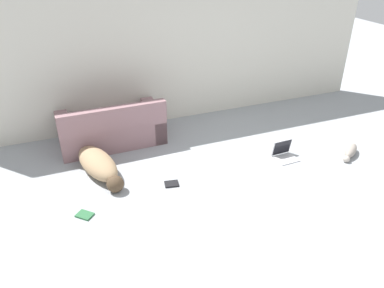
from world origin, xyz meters
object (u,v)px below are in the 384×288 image
cat (350,151)px  book_green (85,215)px  couch (112,129)px  laptop_open (284,152)px  book_black (172,184)px  dog (99,165)px

cat → book_green: cat is taller
couch → laptop_open: (2.35, -1.41, -0.16)m
couch → book_black: (0.52, -1.47, -0.24)m
couch → dog: (-0.35, -0.84, -0.10)m
couch → laptop_open: 2.75m
book_black → cat: bearing=-5.6°
laptop_open → book_green: 3.05m
couch → dog: size_ratio=1.17×
couch → laptop_open: bearing=148.1°
couch → book_black: couch is taller
book_green → book_black: bearing=11.0°
dog → cat: size_ratio=2.57×
book_black → laptop_open: bearing=2.1°
couch → book_green: 1.85m
laptop_open → book_black: laptop_open is taller
book_green → book_black: same height
cat → laptop_open: (-0.98, 0.34, 0.01)m
dog → book_green: dog is taller
laptop_open → book_black: 1.84m
book_green → book_black: (1.20, 0.23, 0.00)m
laptop_open → book_black: (-1.84, -0.07, -0.07)m
cat → laptop_open: 1.04m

